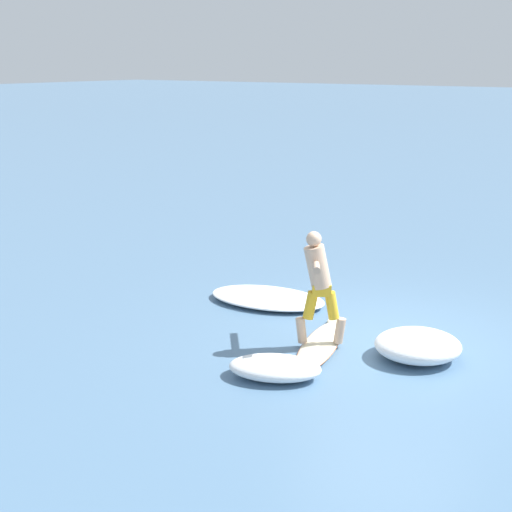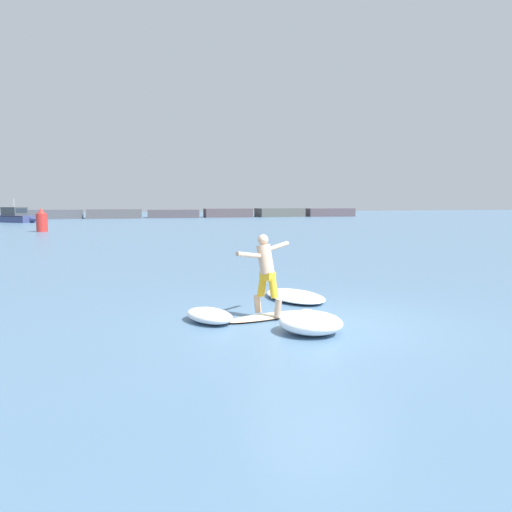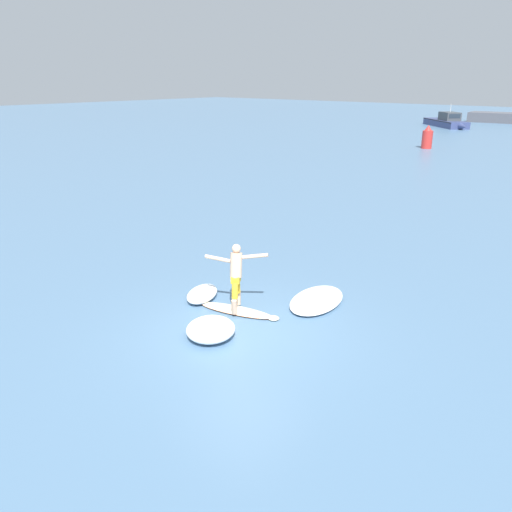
% 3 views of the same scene
% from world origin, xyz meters
% --- Properties ---
extents(ground_plane, '(200.00, 200.00, 0.00)m').
position_xyz_m(ground_plane, '(0.00, 0.00, 0.00)').
color(ground_plane, slate).
extents(surfboard, '(2.11, 0.99, 0.21)m').
position_xyz_m(surfboard, '(-0.77, 0.70, 0.04)').
color(surfboard, beige).
rests_on(surfboard, ground).
extents(surfer, '(1.32, 0.89, 1.61)m').
position_xyz_m(surfer, '(-0.83, 0.73, 1.01)').
color(surfer, '#CFA889').
rests_on(surfer, surfboard).
extents(wave_foam_at_tail, '(1.14, 1.37, 0.27)m').
position_xyz_m(wave_foam_at_tail, '(-1.99, 0.68, 0.13)').
color(wave_foam_at_tail, white).
rests_on(wave_foam_at_tail, ground).
extents(wave_foam_at_nose, '(1.55, 1.57, 0.38)m').
position_xyz_m(wave_foam_at_nose, '(-0.39, -0.59, 0.19)').
color(wave_foam_at_nose, white).
rests_on(wave_foam_at_nose, ground).
extents(wave_foam_beside, '(1.48, 2.16, 0.17)m').
position_xyz_m(wave_foam_beside, '(0.39, 2.37, 0.08)').
color(wave_foam_beside, white).
rests_on(wave_foam_beside, ground).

